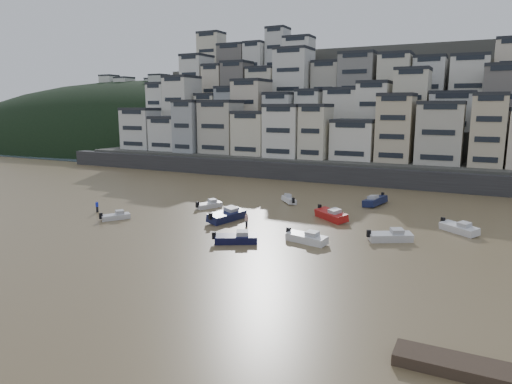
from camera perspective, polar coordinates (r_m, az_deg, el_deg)
The scene contains 16 objects.
sea_strip at distance 222.66m, azimuth -14.61°, elevation 6.42°, with size 340.00×340.00×0.00m, color #495668.
harbor_wall at distance 92.29m, azimuth 9.96°, elevation 2.20°, with size 140.00×3.00×3.50m, color #38383A.
hillside at distance 129.20m, azimuth 17.31°, elevation 9.26°, with size 141.04×66.00×50.00m.
headland at distance 205.37m, azimuth -13.27°, elevation 6.16°, with size 216.00×135.00×53.33m.
boat_a at distance 51.07m, azimuth -2.52°, elevation -5.67°, with size 5.18×1.69×1.41m, color #12143A, non-canonical shape.
boat_b at distance 51.54m, azimuth 6.35°, elevation -5.56°, with size 5.29×1.73×1.44m, color white, non-canonical shape.
boat_c at distance 60.94m, azimuth -3.68°, elevation -2.81°, with size 6.51×2.13×1.78m, color #141A41, non-canonical shape.
boat_d at distance 53.98m, azimuth 16.47°, elevation -5.19°, with size 5.32×1.74×1.45m, color silver, non-canonical shape.
boat_e at distance 62.25m, azimuth 9.37°, elevation -2.70°, with size 6.08×1.99×1.66m, color #B11715, non-canonical shape.
boat_f at distance 68.97m, azimuth -5.87°, elevation -1.51°, with size 4.38×1.43×1.20m, color white, non-canonical shape.
boat_g at distance 60.36m, azimuth 24.05°, elevation -4.03°, with size 5.28×1.73×1.44m, color silver, non-canonical shape.
boat_h at distance 72.53m, azimuth 4.15°, elevation -0.87°, with size 4.47×1.46×1.22m, color silver, non-canonical shape.
boat_i at distance 73.01m, azimuth 14.67°, elevation -0.92°, with size 6.27×2.05×1.71m, color #161E46, non-canonical shape.
boat_j at distance 64.50m, azimuth -17.13°, elevation -2.82°, with size 4.09×1.34×1.12m, color silver, non-canonical shape.
person_blue at distance 69.61m, azimuth -19.25°, elevation -1.71°, with size 0.44×0.44×1.74m, color #1D2CD9, non-canonical shape.
person_pink at distance 57.90m, azimuth -1.19°, elevation -3.53°, with size 0.44×0.44×1.74m, color #E2A99F, non-canonical shape.
Camera 1 is at (35.81, -22.61, 15.03)m, focal length 32.00 mm.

